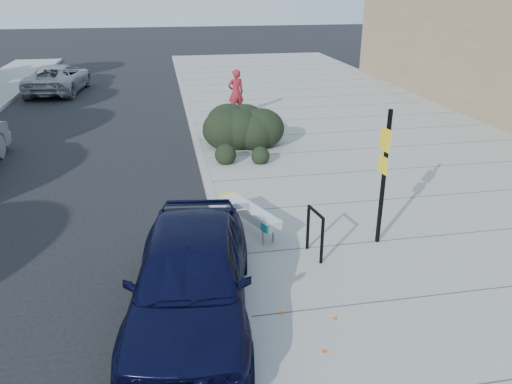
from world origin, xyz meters
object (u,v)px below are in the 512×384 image
(suv_silver, at_px, (58,78))
(bike_rack, at_px, (315,229))
(pedestrian, at_px, (236,93))
(bench, at_px, (249,211))
(sedan_navy, at_px, (191,276))
(sign_post, at_px, (384,170))

(suv_silver, bearing_deg, bike_rack, 119.37)
(suv_silver, xyz_separation_m, pedestrian, (7.95, -7.00, 0.37))
(bench, relative_size, bike_rack, 1.97)
(bike_rack, distance_m, suv_silver, 20.02)
(sedan_navy, distance_m, suv_silver, 20.49)
(bike_rack, bearing_deg, sign_post, 2.53)
(bench, height_order, bike_rack, bike_rack)
(bench, height_order, sign_post, sign_post)
(bike_rack, height_order, suv_silver, suv_silver)
(pedestrian, bearing_deg, bench, 69.71)
(bike_rack, height_order, sign_post, sign_post)
(bench, distance_m, bike_rack, 1.69)
(sedan_navy, relative_size, suv_silver, 0.93)
(sedan_navy, bearing_deg, pedestrian, 86.04)
(pedestrian, bearing_deg, bike_rack, 75.75)
(bike_rack, height_order, sedan_navy, sedan_navy)
(sign_post, xyz_separation_m, pedestrian, (-1.23, 11.16, -0.64))
(sedan_navy, xyz_separation_m, pedestrian, (2.65, 12.79, 0.27))
(bench, xyz_separation_m, suv_silver, (-6.69, 17.15, 0.10))
(bike_rack, distance_m, sedan_navy, 2.79)
(sign_post, distance_m, suv_silver, 20.37)
(suv_silver, distance_m, pedestrian, 10.59)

